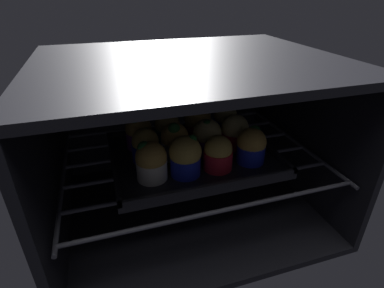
# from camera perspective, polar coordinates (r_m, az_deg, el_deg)

# --- Properties ---
(oven_cavity) EXTENTS (0.59, 0.47, 0.37)m
(oven_cavity) POSITION_cam_1_polar(r_m,az_deg,el_deg) (0.70, -1.36, 1.64)
(oven_cavity) COLOR black
(oven_cavity) RESTS_ON ground
(oven_rack) EXTENTS (0.55, 0.42, 0.01)m
(oven_rack) POSITION_cam_1_polar(r_m,az_deg,el_deg) (0.68, -0.31, -2.47)
(oven_rack) COLOR #51515B
(oven_rack) RESTS_ON oven_cavity
(baking_tray) EXTENTS (0.35, 0.28, 0.02)m
(baking_tray) POSITION_cam_1_polar(r_m,az_deg,el_deg) (0.66, 0.00, -2.17)
(baking_tray) COLOR black
(baking_tray) RESTS_ON oven_rack
(muffin_row0_col0) EXTENTS (0.06, 0.06, 0.08)m
(muffin_row0_col0) POSITION_cam_1_polar(r_m,az_deg,el_deg) (0.56, -7.80, -3.29)
(muffin_row0_col0) COLOR silver
(muffin_row0_col0) RESTS_ON baking_tray
(muffin_row0_col1) EXTENTS (0.06, 0.06, 0.08)m
(muffin_row0_col1) POSITION_cam_1_polar(r_m,az_deg,el_deg) (0.57, -1.26, -2.36)
(muffin_row0_col1) COLOR #1928B7
(muffin_row0_col1) RESTS_ON baking_tray
(muffin_row0_col2) EXTENTS (0.06, 0.06, 0.07)m
(muffin_row0_col2) POSITION_cam_1_polar(r_m,az_deg,el_deg) (0.59, 4.99, -1.76)
(muffin_row0_col2) COLOR red
(muffin_row0_col2) RESTS_ON baking_tray
(muffin_row0_col3) EXTENTS (0.06, 0.06, 0.08)m
(muffin_row0_col3) POSITION_cam_1_polar(r_m,az_deg,el_deg) (0.62, 11.23, -0.31)
(muffin_row0_col3) COLOR #1928B7
(muffin_row0_col3) RESTS_ON baking_tray
(muffin_row1_col0) EXTENTS (0.06, 0.06, 0.07)m
(muffin_row1_col0) POSITION_cam_1_polar(r_m,az_deg,el_deg) (0.63, -8.82, -0.33)
(muffin_row1_col0) COLOR #1928B7
(muffin_row1_col0) RESTS_ON baking_tray
(muffin_row1_col1) EXTENTS (0.06, 0.06, 0.08)m
(muffin_row1_col1) POSITION_cam_1_polar(r_m,az_deg,el_deg) (0.63, -3.32, 0.63)
(muffin_row1_col1) COLOR silver
(muffin_row1_col1) RESTS_ON baking_tray
(muffin_row1_col2) EXTENTS (0.06, 0.06, 0.08)m
(muffin_row1_col2) POSITION_cam_1_polar(r_m,az_deg,el_deg) (0.65, 2.91, 1.40)
(muffin_row1_col2) COLOR #7A238C
(muffin_row1_col2) RESTS_ON baking_tray
(muffin_row1_col3) EXTENTS (0.06, 0.06, 0.08)m
(muffin_row1_col3) POSITION_cam_1_polar(r_m,az_deg,el_deg) (0.68, 8.11, 2.31)
(muffin_row1_col3) COLOR red
(muffin_row1_col3) RESTS_ON baking_tray
(muffin_row2_col0) EXTENTS (0.06, 0.06, 0.08)m
(muffin_row2_col0) POSITION_cam_1_polar(r_m,az_deg,el_deg) (0.68, -10.12, 2.20)
(muffin_row2_col0) COLOR #7A238C
(muffin_row2_col0) RESTS_ON baking_tray
(muffin_row2_col1) EXTENTS (0.06, 0.06, 0.07)m
(muffin_row2_col1) POSITION_cam_1_polar(r_m,az_deg,el_deg) (0.69, -4.69, 2.95)
(muffin_row2_col1) COLOR #0C8C84
(muffin_row2_col1) RESTS_ON baking_tray
(muffin_row2_col2) EXTENTS (0.06, 0.06, 0.08)m
(muffin_row2_col2) POSITION_cam_1_polar(r_m,az_deg,el_deg) (0.71, 1.08, 4.26)
(muffin_row2_col2) COLOR red
(muffin_row2_col2) RESTS_ON baking_tray
(muffin_row2_col3) EXTENTS (0.06, 0.06, 0.08)m
(muffin_row2_col3) POSITION_cam_1_polar(r_m,az_deg,el_deg) (0.73, 6.37, 4.56)
(muffin_row2_col3) COLOR #1928B7
(muffin_row2_col3) RESTS_ON baking_tray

